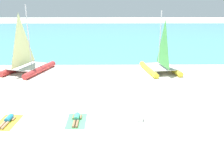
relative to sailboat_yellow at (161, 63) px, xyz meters
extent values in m
plane|color=silver|center=(-4.61, -0.43, -0.84)|extent=(120.00, 120.00, 0.00)
cube|color=#4C9EB7|center=(-4.61, 22.50, -0.81)|extent=(120.00, 40.00, 0.05)
cylinder|color=yellow|center=(-1.13, -0.07, -0.59)|extent=(1.24, 4.32, 0.49)
cylinder|color=yellow|center=(1.08, 0.33, -0.59)|extent=(1.24, 4.32, 0.49)
cube|color=silver|center=(0.01, -0.07, -0.31)|extent=(2.70, 3.10, 0.06)
cylinder|color=silver|center=(-0.10, 0.53, 2.21)|extent=(0.10, 0.10, 5.11)
pyramid|color=#4CA54C|center=(0.08, -0.46, 2.06)|extent=(0.46, 2.23, 4.30)
cylinder|color=#CC3838|center=(-13.66, 0.63, -0.57)|extent=(2.00, 4.64, 0.54)
cylinder|color=#CC3838|center=(-11.32, -0.15, -0.57)|extent=(2.00, 4.64, 0.54)
cube|color=silver|center=(-12.56, 0.03, -0.26)|extent=(3.29, 3.64, 0.07)
cylinder|color=silver|center=(-12.35, 0.66, 2.51)|extent=(0.11, 0.11, 5.61)
pyramid|color=#EAEA99|center=(-12.70, -0.39, 2.34)|extent=(0.85, 2.36, 4.71)
cube|color=yellow|center=(-10.61, -9.82, -0.83)|extent=(1.25, 1.98, 0.01)
cylinder|color=#268CCC|center=(-10.59, -9.62, -0.67)|extent=(0.35, 0.64, 0.30)
sphere|color=tan|center=(-10.56, -9.21, -0.67)|extent=(0.22, 0.22, 0.22)
cylinder|color=tan|center=(-10.74, -10.26, -0.75)|extent=(0.20, 0.79, 0.14)
cylinder|color=tan|center=(-10.56, -10.27, -0.75)|extent=(0.20, 0.79, 0.14)
cylinder|color=tan|center=(-10.80, -9.44, -0.76)|extent=(0.14, 0.46, 0.10)
cylinder|color=tan|center=(-10.36, -9.48, -0.76)|extent=(0.14, 0.46, 0.10)
cube|color=#4CB266|center=(-6.70, -9.67, -0.83)|extent=(1.13, 1.91, 0.01)
cylinder|color=#3FB28C|center=(-6.70, -9.47, -0.67)|extent=(0.31, 0.62, 0.30)
sphere|color=#8C6647|center=(-6.71, -9.06, -0.67)|extent=(0.22, 0.22, 0.22)
cylinder|color=#8C6647|center=(-6.78, -10.12, -0.75)|extent=(0.15, 0.78, 0.14)
cylinder|color=#8C6647|center=(-6.60, -10.12, -0.75)|extent=(0.15, 0.78, 0.14)
cylinder|color=#8C6647|center=(-6.92, -9.32, -0.76)|extent=(0.11, 0.45, 0.10)
cylinder|color=#8C6647|center=(-6.48, -9.31, -0.76)|extent=(0.11, 0.45, 0.10)
cube|color=white|center=(-3.11, -9.58, -0.66)|extent=(0.50, 0.36, 0.36)
camera|label=1|loc=(-4.75, -22.60, 6.09)|focal=40.13mm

